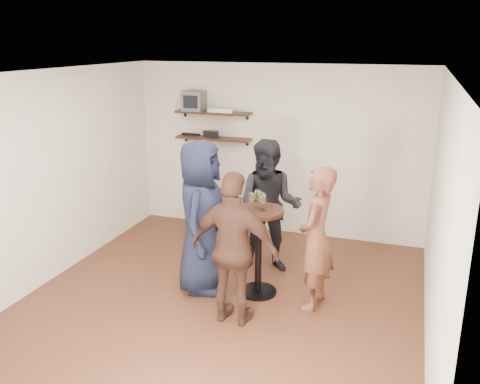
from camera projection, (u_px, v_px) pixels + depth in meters
name	position (u px, v px, depth m)	size (l,w,h in m)	color
room	(217.00, 197.00, 5.49)	(4.58, 5.08, 2.68)	#472317
shelf_upper	(213.00, 113.00, 7.79)	(1.20, 0.25, 0.04)	black
shelf_lower	(214.00, 138.00, 7.91)	(1.20, 0.25, 0.04)	black
crt_monitor	(194.00, 101.00, 7.84)	(0.32, 0.30, 0.30)	#59595B
dvd_deck	(222.00, 110.00, 7.73)	(0.40, 0.24, 0.06)	silver
radio	(211.00, 134.00, 7.90)	(0.22, 0.10, 0.10)	black
power_strip	(191.00, 134.00, 8.07)	(0.30, 0.05, 0.03)	black
side_table	(206.00, 202.00, 7.95)	(0.62, 0.62, 0.59)	black
vase_lilies	(206.00, 178.00, 7.84)	(0.19, 0.19, 0.93)	silver
drinks_table	(258.00, 240.00, 5.93)	(0.58, 0.58, 1.06)	black
wine_glass_fl	(252.00, 199.00, 5.77)	(0.07, 0.07, 0.20)	silver
wine_glass_fr	(263.00, 199.00, 5.73)	(0.07, 0.07, 0.20)	silver
wine_glass_bl	(258.00, 196.00, 5.84)	(0.07, 0.07, 0.21)	silver
wine_glass_br	(261.00, 197.00, 5.80)	(0.07, 0.07, 0.20)	silver
person_plaid	(316.00, 238.00, 5.62)	(0.60, 0.39, 1.64)	red
person_dark	(269.00, 207.00, 6.52)	(0.85, 0.66, 1.74)	black
person_navy	(201.00, 217.00, 5.99)	(0.90, 0.59, 1.84)	black
person_brown	(234.00, 250.00, 5.28)	(0.98, 0.41, 1.67)	#45271D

